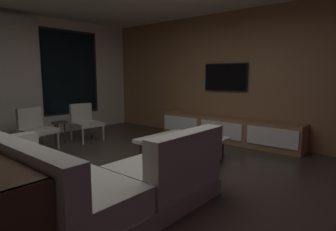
% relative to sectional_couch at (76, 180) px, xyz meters
% --- Properties ---
extents(floor, '(9.20, 9.20, 0.00)m').
position_rel_sectional_couch_xyz_m(floor, '(0.89, 0.13, -0.29)').
color(floor, '#332B26').
extents(back_wall_with_window, '(6.60, 0.30, 2.70)m').
position_rel_sectional_couch_xyz_m(back_wall_with_window, '(0.83, 3.75, 1.05)').
color(back_wall_with_window, beige).
rests_on(back_wall_with_window, floor).
extents(media_wall, '(0.12, 7.80, 2.70)m').
position_rel_sectional_couch_xyz_m(media_wall, '(3.95, 0.13, 1.06)').
color(media_wall, '#8E6642').
rests_on(media_wall, floor).
extents(sectional_couch, '(1.98, 2.50, 0.82)m').
position_rel_sectional_couch_xyz_m(sectional_couch, '(0.00, 0.00, 0.00)').
color(sectional_couch, gray).
rests_on(sectional_couch, floor).
extents(coffee_table, '(1.16, 1.16, 0.36)m').
position_rel_sectional_couch_xyz_m(coffee_table, '(2.06, 0.16, -0.10)').
color(coffee_table, '#452F20').
rests_on(coffee_table, floor).
extents(book_stack_on_coffee_table, '(0.27, 0.21, 0.07)m').
position_rel_sectional_couch_xyz_m(book_stack_on_coffee_table, '(2.20, 0.17, 0.11)').
color(book_stack_on_coffee_table, '#63C259').
rests_on(book_stack_on_coffee_table, coffee_table).
extents(accent_chair_near_window, '(0.58, 0.60, 0.78)m').
position_rel_sectional_couch_xyz_m(accent_chair_near_window, '(1.83, 2.63, 0.14)').
color(accent_chair_near_window, '#B2ADA0').
rests_on(accent_chair_near_window, floor).
extents(accent_chair_by_curtain, '(0.63, 0.64, 0.78)m').
position_rel_sectional_couch_xyz_m(accent_chair_by_curtain, '(0.79, 2.68, 0.14)').
color(accent_chair_by_curtain, '#B2ADA0').
rests_on(accent_chair_by_curtain, floor).
extents(side_stool, '(0.32, 0.32, 0.46)m').
position_rel_sectional_couch_xyz_m(side_stool, '(1.29, 2.70, 0.08)').
color(side_stool, '#333338').
rests_on(side_stool, floor).
extents(media_console, '(0.46, 3.10, 0.52)m').
position_rel_sectional_couch_xyz_m(media_console, '(3.66, 0.19, -0.04)').
color(media_console, '#8E6642').
rests_on(media_console, floor).
extents(mounted_tv, '(0.05, 0.99, 0.58)m').
position_rel_sectional_couch_xyz_m(mounted_tv, '(3.84, 0.38, 1.06)').
color(mounted_tv, black).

